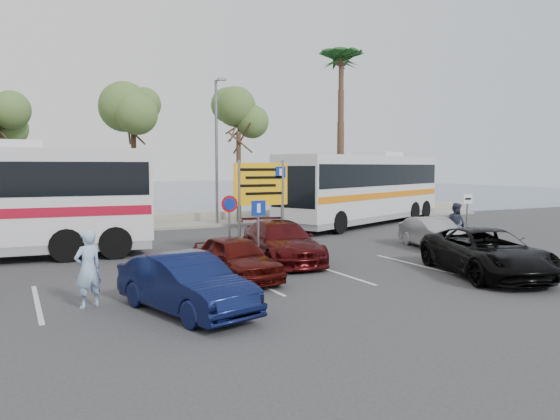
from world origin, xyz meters
name	(u,v)px	position (x,y,z in m)	size (l,w,h in m)	color
ground	(274,272)	(0.00, 0.00, 0.00)	(120.00, 120.00, 0.00)	#313234
kerb_strip	(163,226)	(0.00, 14.00, 0.07)	(44.00, 2.40, 0.15)	gray
seawall	(154,219)	(0.00, 16.00, 0.30)	(48.00, 0.80, 0.60)	#9E947E
sea	(73,192)	(0.00, 60.00, 0.01)	(140.00, 140.00, 0.00)	#42516A
tree_mid	(133,104)	(-1.50, 14.00, 6.65)	(3.20, 3.20, 8.00)	#382619
tree_right	(238,118)	(4.50, 14.00, 6.17)	(3.20, 3.20, 7.40)	#382619
palm_tree	(341,63)	(11.50, 14.00, 9.87)	(4.80, 4.80, 11.20)	#382619
street_lamp_right	(217,144)	(3.00, 13.52, 4.60)	(0.45, 1.15, 8.01)	slate
direction_sign	(261,191)	(1.00, 3.20, 2.43)	(2.20, 0.12, 3.60)	slate
sign_no_stop	(229,217)	(-0.60, 2.38, 1.58)	(0.60, 0.08, 2.35)	slate
sign_parking	(258,224)	(-0.20, 0.79, 1.47)	(0.50, 0.07, 2.25)	slate
sign_taxi	(467,212)	(9.80, 1.49, 1.42)	(0.50, 0.07, 2.20)	slate
lane_markings	(254,281)	(-1.14, -1.00, 0.00)	(12.02, 4.20, 0.01)	silver
coach_bus_right	(364,191)	(10.86, 10.50, 1.96)	(13.52, 8.30, 4.23)	silver
car_blue	(186,284)	(-3.97, -3.50, 0.68)	(1.43, 4.10, 1.35)	#0D153F
car_maroon	(281,242)	(1.00, 1.50, 0.71)	(2.00, 4.91, 1.42)	#470B0D
car_red	(236,258)	(-1.57, -0.60, 0.66)	(1.55, 3.85, 1.31)	#490D0A
suv_black	(487,253)	(5.57, -3.50, 0.72)	(2.40, 5.21, 1.45)	black
car_silver_b	(433,233)	(7.97, 1.50, 0.64)	(1.34, 3.86, 1.27)	gray
pedestrian_near	(88,269)	(-5.91, -2.00, 0.93)	(0.68, 0.45, 1.87)	#98BBDE
pedestrian_far	(456,225)	(9.27, 1.58, 0.92)	(0.90, 0.70, 1.84)	#33394D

